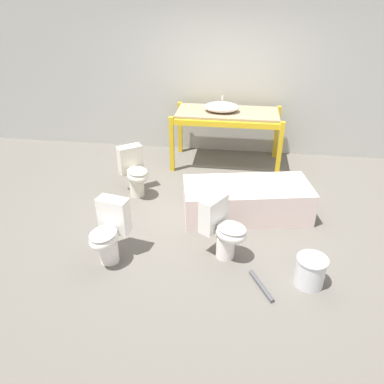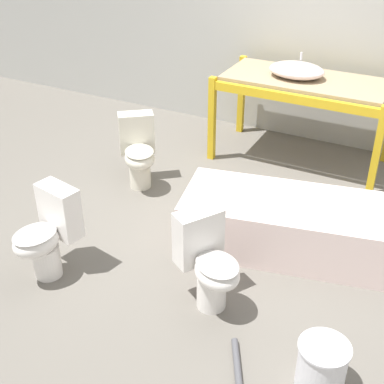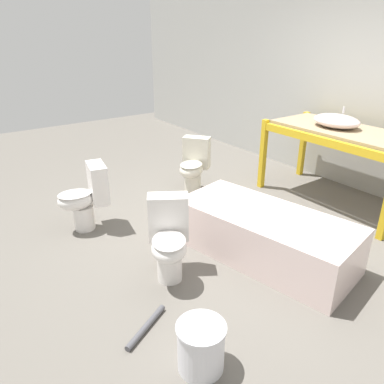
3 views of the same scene
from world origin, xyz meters
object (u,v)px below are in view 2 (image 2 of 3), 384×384
(toilet_near, at_px, (138,151))
(bathtub_main, at_px, (284,221))
(toilet_far, at_px, (209,262))
(toilet_extra, at_px, (48,233))
(bucket_white, at_px, (322,365))
(sink_basin, at_px, (297,70))

(toilet_near, bearing_deg, bathtub_main, -50.19)
(toilet_far, distance_m, toilet_extra, 1.29)
(toilet_far, xyz_separation_m, bucket_white, (0.95, -0.37, -0.20))
(toilet_far, bearing_deg, bucket_white, -79.46)
(bathtub_main, distance_m, toilet_far, 0.95)
(bathtub_main, bearing_deg, toilet_near, 155.88)
(bathtub_main, bearing_deg, toilet_extra, -154.43)
(toilet_near, distance_m, toilet_far, 1.89)
(sink_basin, xyz_separation_m, toilet_extra, (-1.05, -2.79, -0.65))
(toilet_near, bearing_deg, sink_basin, 9.25)
(toilet_far, bearing_deg, sink_basin, 36.67)
(sink_basin, relative_size, toilet_far, 0.80)
(bathtub_main, xyz_separation_m, toilet_far, (-0.27, -0.91, 0.11))
(bathtub_main, bearing_deg, sink_basin, 94.98)
(toilet_near, height_order, bucket_white, toilet_near)
(toilet_far, height_order, toilet_extra, same)
(bathtub_main, xyz_separation_m, toilet_extra, (-1.53, -1.16, 0.11))
(toilet_far, distance_m, bucket_white, 1.04)
(bathtub_main, xyz_separation_m, toilet_near, (-1.66, 0.37, 0.11))
(bathtub_main, height_order, bucket_white, bathtub_main)
(toilet_extra, bearing_deg, toilet_near, 106.65)
(toilet_near, xyz_separation_m, toilet_far, (1.40, -1.28, 0.00))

